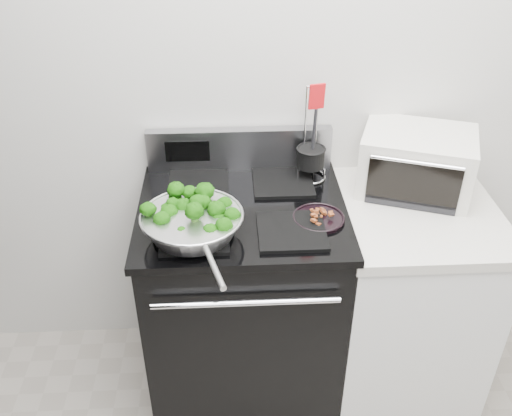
{
  "coord_description": "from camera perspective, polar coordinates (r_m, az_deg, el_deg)",
  "views": [
    {
      "loc": [
        -0.34,
        -0.39,
        2.14
      ],
      "look_at": [
        -0.25,
        1.36,
        0.98
      ],
      "focal_mm": 40.0,
      "sensor_mm": 36.0,
      "label": 1
    }
  ],
  "objects": [
    {
      "name": "toaster_oven",
      "position": [
        2.36,
        15.74,
        4.47
      ],
      "size": [
        0.51,
        0.45,
        0.25
      ],
      "rotation": [
        0.0,
        0.0,
        -0.34
      ],
      "color": "silver",
      "rests_on": "counter"
    },
    {
      "name": "counter",
      "position": [
        2.56,
        14.44,
        -8.68
      ],
      "size": [
        0.62,
        0.68,
        0.92
      ],
      "color": "white",
      "rests_on": "floor"
    },
    {
      "name": "skillet",
      "position": [
        1.99,
        -6.37,
        -1.48
      ],
      "size": [
        0.36,
        0.56,
        0.08
      ],
      "rotation": [
        0.0,
        0.0,
        0.28
      ],
      "color": "silver",
      "rests_on": "gas_range"
    },
    {
      "name": "back_wall",
      "position": [
        2.3,
        5.87,
        13.32
      ],
      "size": [
        4.0,
        0.02,
        2.7
      ],
      "primitive_type": "cube",
      "color": "beige",
      "rests_on": "ground"
    },
    {
      "name": "utensil_holder",
      "position": [
        2.32,
        5.46,
        4.57
      ],
      "size": [
        0.13,
        0.13,
        0.41
      ],
      "rotation": [
        0.0,
        0.0,
        0.21
      ],
      "color": "silver",
      "rests_on": "gas_range"
    },
    {
      "name": "bacon_plate",
      "position": [
        2.09,
        6.29,
        -0.78
      ],
      "size": [
        0.19,
        0.19,
        0.04
      ],
      "rotation": [
        0.0,
        0.0,
        0.36
      ],
      "color": "black",
      "rests_on": "gas_range"
    },
    {
      "name": "gas_range",
      "position": [
        2.44,
        -1.25,
        -9.01
      ],
      "size": [
        0.79,
        0.69,
        1.13
      ],
      "color": "black",
      "rests_on": "floor"
    },
    {
      "name": "broccoli_pile",
      "position": [
        1.98,
        -6.42,
        -0.97
      ],
      "size": [
        0.28,
        0.28,
        0.1
      ],
      "primitive_type": null,
      "color": "black",
      "rests_on": "skillet"
    }
  ]
}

